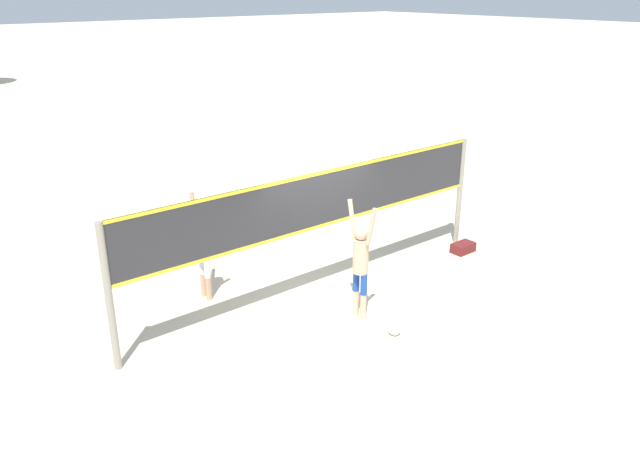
% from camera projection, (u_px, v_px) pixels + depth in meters
% --- Properties ---
extents(ground_plane, '(200.00, 200.00, 0.00)m').
position_uv_depth(ground_plane, '(320.00, 293.00, 12.23)').
color(ground_plane, beige).
extents(volleyball_net, '(8.30, 0.12, 2.47)m').
position_uv_depth(volleyball_net, '(320.00, 209.00, 11.59)').
color(volleyball_net, gray).
rests_on(volleyball_net, ground_plane).
extents(player_spiker, '(0.28, 0.71, 2.17)m').
position_uv_depth(player_spiker, '(361.00, 259.00, 10.95)').
color(player_spiker, beige).
rests_on(player_spiker, ground_plane).
extents(player_blocker, '(0.28, 0.70, 2.07)m').
position_uv_depth(player_blocker, '(203.00, 246.00, 11.66)').
color(player_blocker, tan).
rests_on(player_blocker, ground_plane).
extents(volleyball, '(0.21, 0.21, 0.21)m').
position_uv_depth(volleyball, '(395.00, 329.00, 10.72)').
color(volleyball, white).
rests_on(volleyball, ground_plane).
extents(gear_bag, '(0.53, 0.33, 0.22)m').
position_uv_depth(gear_bag, '(463.00, 248.00, 14.06)').
color(gear_bag, maroon).
rests_on(gear_bag, ground_plane).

